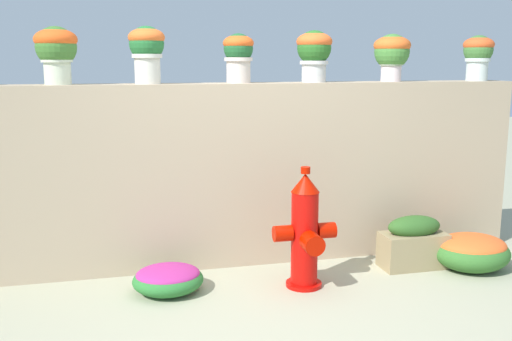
% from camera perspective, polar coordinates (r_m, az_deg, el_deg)
% --- Properties ---
extents(ground_plane, '(24.00, 24.00, 0.00)m').
position_cam_1_polar(ground_plane, '(3.96, 2.30, -14.84)').
color(ground_plane, '#A3A286').
extents(stone_wall, '(4.96, 0.34, 1.53)m').
position_cam_1_polar(stone_wall, '(4.92, -1.80, -0.35)').
color(stone_wall, tan).
rests_on(stone_wall, ground).
extents(potted_plant_1, '(0.32, 0.32, 0.44)m').
position_cam_1_polar(potted_plant_1, '(4.74, -19.00, 11.24)').
color(potted_plant_1, beige).
rests_on(potted_plant_1, stone_wall).
extents(potted_plant_2, '(0.29, 0.29, 0.45)m').
position_cam_1_polar(potted_plant_2, '(4.71, -10.65, 11.73)').
color(potted_plant_2, beige).
rests_on(potted_plant_2, stone_wall).
extents(potted_plant_3, '(0.25, 0.25, 0.40)m').
position_cam_1_polar(potted_plant_3, '(4.85, -1.74, 11.44)').
color(potted_plant_3, beige).
rests_on(potted_plant_3, stone_wall).
extents(potted_plant_4, '(0.30, 0.30, 0.43)m').
position_cam_1_polar(potted_plant_4, '(5.03, 5.72, 11.66)').
color(potted_plant_4, beige).
rests_on(potted_plant_4, stone_wall).
extents(potted_plant_5, '(0.32, 0.32, 0.41)m').
position_cam_1_polar(potted_plant_5, '(5.33, 13.18, 11.25)').
color(potted_plant_5, silver).
rests_on(potted_plant_5, stone_wall).
extents(potted_plant_6, '(0.27, 0.27, 0.40)m').
position_cam_1_polar(potted_plant_6, '(5.67, 20.94, 10.73)').
color(potted_plant_6, silver).
rests_on(potted_plant_6, stone_wall).
extents(fire_hydrant, '(0.48, 0.39, 0.93)m').
position_cam_1_polar(fire_hydrant, '(4.43, 4.83, -6.16)').
color(fire_hydrant, red).
rests_on(fire_hydrant, ground).
extents(flower_bush_left, '(0.53, 0.48, 0.21)m').
position_cam_1_polar(flower_bush_left, '(4.46, -8.62, -10.40)').
color(flower_bush_left, '#2C7431').
rests_on(flower_bush_left, ground).
extents(flower_bush_right, '(0.63, 0.57, 0.30)m').
position_cam_1_polar(flower_bush_right, '(5.20, 20.37, -7.34)').
color(flower_bush_right, '#346C2A').
rests_on(flower_bush_right, ground).
extents(planter_box, '(0.54, 0.27, 0.44)m').
position_cam_1_polar(planter_box, '(5.06, 15.16, -6.86)').
color(planter_box, '#93815A').
rests_on(planter_box, ground).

